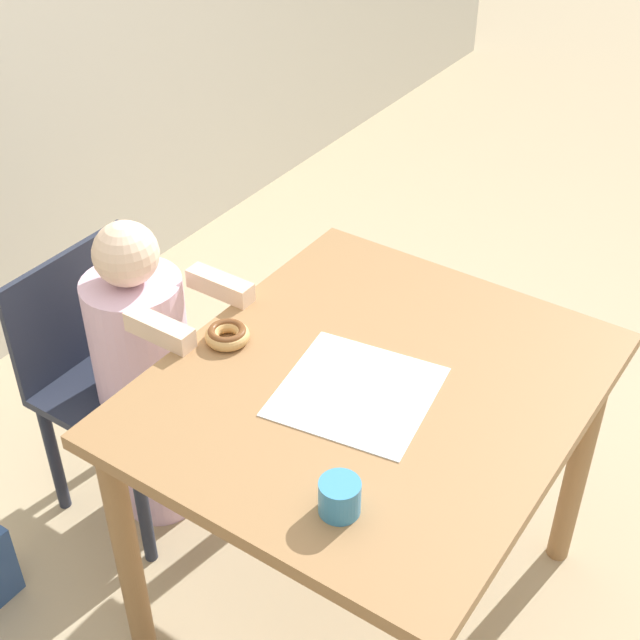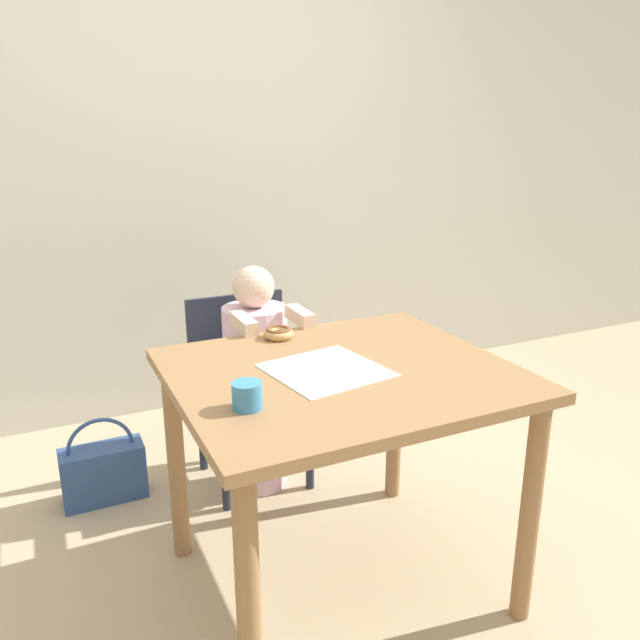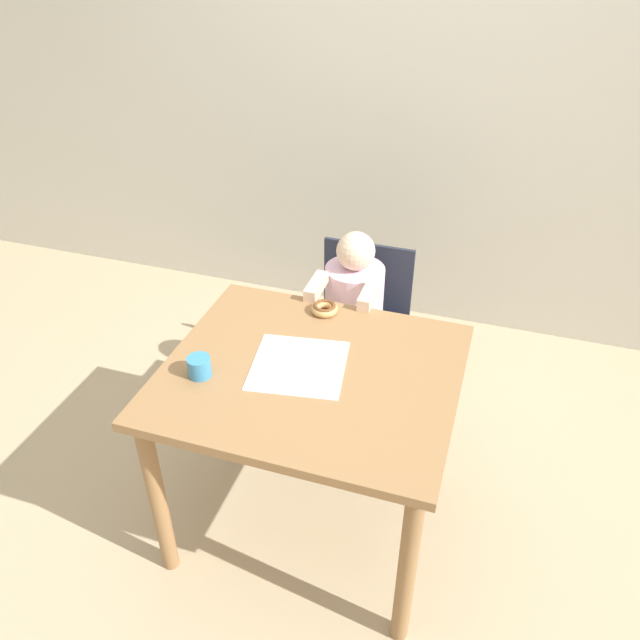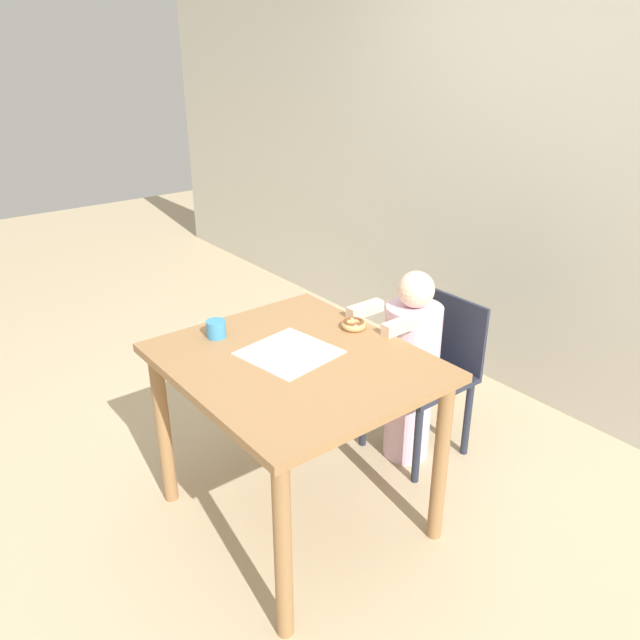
{
  "view_description": "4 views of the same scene",
  "coord_description": "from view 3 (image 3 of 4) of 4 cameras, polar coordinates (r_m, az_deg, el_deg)",
  "views": [
    {
      "loc": [
        -1.3,
        -0.74,
        2.04
      ],
      "look_at": [
        -0.01,
        0.13,
        0.89
      ],
      "focal_mm": 50.0,
      "sensor_mm": 36.0,
      "label": 1
    },
    {
      "loc": [
        -0.81,
        -1.56,
        1.46
      ],
      "look_at": [
        -0.01,
        0.13,
        0.89
      ],
      "focal_mm": 35.0,
      "sensor_mm": 36.0,
      "label": 2
    },
    {
      "loc": [
        0.54,
        -1.57,
        2.12
      ],
      "look_at": [
        -0.01,
        0.13,
        0.89
      ],
      "focal_mm": 35.0,
      "sensor_mm": 36.0,
      "label": 3
    },
    {
      "loc": [
        1.72,
        -1.23,
        1.89
      ],
      "look_at": [
        -0.01,
        0.13,
        0.89
      ],
      "focal_mm": 35.0,
      "sensor_mm": 36.0,
      "label": 4
    }
  ],
  "objects": [
    {
      "name": "wall_back",
      "position": [
        3.39,
        8.64,
        19.2
      ],
      "size": [
        8.0,
        0.05,
        2.5
      ],
      "color": "beige",
      "rests_on": "ground_plane"
    },
    {
      "name": "child_figure",
      "position": [
        2.85,
        3.01,
        -0.82
      ],
      "size": [
        0.27,
        0.42,
        0.96
      ],
      "color": "silver",
      "rests_on": "ground_plane"
    },
    {
      "name": "ground_plane",
      "position": [
        2.69,
        -0.7,
        -17.43
      ],
      "size": [
        12.0,
        12.0,
        0.0
      ],
      "primitive_type": "plane",
      "color": "tan"
    },
    {
      "name": "donut",
      "position": [
        2.42,
        0.41,
        1.09
      ],
      "size": [
        0.1,
        0.1,
        0.04
      ],
      "color": "tan",
      "rests_on": "dining_table"
    },
    {
      "name": "dining_table",
      "position": [
        2.22,
        -0.81,
        -6.92
      ],
      "size": [
        1.0,
        0.88,
        0.77
      ],
      "color": "olive",
      "rests_on": "ground_plane"
    },
    {
      "name": "napkin",
      "position": [
        2.16,
        -1.97,
        -4.16
      ],
      "size": [
        0.36,
        0.36,
        0.0
      ],
      "color": "white",
      "rests_on": "dining_table"
    },
    {
      "name": "cup",
      "position": [
        2.14,
        -10.98,
        -4.21
      ],
      "size": [
        0.08,
        0.08,
        0.07
      ],
      "color": "teal",
      "rests_on": "dining_table"
    },
    {
      "name": "handbag",
      "position": [
        3.36,
        -6.55,
        -2.22
      ],
      "size": [
        0.33,
        0.14,
        0.36
      ],
      "color": "#2D4C84",
      "rests_on": "ground_plane"
    },
    {
      "name": "chair",
      "position": [
        2.97,
        3.57,
        -0.39
      ],
      "size": [
        0.43,
        0.41,
        0.78
      ],
      "color": "#232838",
      "rests_on": "ground_plane"
    }
  ]
}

